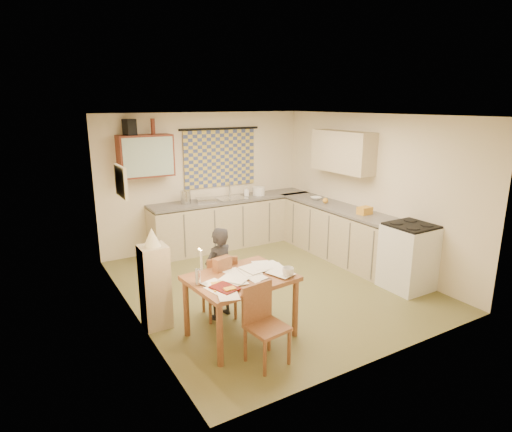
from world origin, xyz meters
TOP-DOWN VIEW (x-y plane):
  - floor at (0.00, 0.00)m, footprint 4.00×4.50m
  - ceiling at (0.00, 0.00)m, footprint 4.00×4.50m
  - wall_back at (0.00, 2.26)m, footprint 4.00×0.02m
  - wall_front at (0.00, -2.26)m, footprint 4.00×0.02m
  - wall_left at (-2.01, 0.00)m, footprint 0.02×4.50m
  - wall_right at (2.01, 0.00)m, footprint 0.02×4.50m
  - window_blind at (0.30, 2.22)m, footprint 1.45×0.03m
  - curtain_rod at (0.30, 2.20)m, footprint 1.60×0.04m
  - wall_cabinet at (-1.15, 2.08)m, footprint 0.90×0.34m
  - wall_cabinet_glass at (-1.15, 1.91)m, footprint 0.84×0.02m
  - upper_cabinet_right at (1.83, 0.55)m, footprint 0.34×1.30m
  - framed_print at (-1.97, 0.40)m, footprint 0.04×0.50m
  - print_canvas at (-1.95, 0.40)m, footprint 0.01×0.42m
  - counter_back at (0.47, 1.95)m, footprint 3.30×0.62m
  - counter_right at (1.70, 0.32)m, footprint 0.62×2.95m
  - stove at (1.70, -1.13)m, footprint 0.63×0.63m
  - sink at (0.39, 1.95)m, footprint 0.56×0.46m
  - tap at (0.45, 2.13)m, footprint 0.03×0.03m
  - dish_rack at (-0.13, 1.95)m, footprint 0.42×0.38m
  - kettle at (-0.52, 1.95)m, footprint 0.23×0.23m
  - mixing_bowl at (0.99, 1.95)m, footprint 0.26×0.26m
  - soap_bottle at (0.74, 2.00)m, footprint 0.14×0.14m
  - bowl at (1.70, 1.06)m, footprint 0.30×0.30m
  - orange_bag at (1.70, -0.19)m, footprint 0.23×0.17m
  - fruit_orange at (1.65, 0.73)m, footprint 0.10×0.10m
  - speaker at (-1.38, 2.08)m, footprint 0.20×0.23m
  - bottle_green at (-1.32, 2.08)m, footprint 0.09×0.09m
  - bottle_brown at (-1.00, 2.08)m, footprint 0.08×0.08m
  - dining_table at (-1.06, -1.07)m, footprint 1.22×0.98m
  - chair_far at (-1.07, -0.51)m, footprint 0.44×0.44m
  - chair_near at (-1.09, -1.67)m, footprint 0.43×0.43m
  - person at (-1.07, -0.52)m, footprint 0.61×0.55m
  - shelf_stand at (-1.84, -0.35)m, footprint 0.32×0.30m
  - lampshade at (-1.84, -0.35)m, footprint 0.20×0.20m
  - letter_rack at (-1.15, -0.80)m, footprint 0.24×0.15m
  - mug at (-0.59, -1.35)m, footprint 0.18×0.18m
  - magazine at (-1.48, -1.33)m, footprint 0.37×0.40m
  - book at (-1.47, -1.20)m, footprint 0.30×0.33m
  - orange_box at (-1.35, -1.37)m, footprint 0.12×0.08m
  - eyeglasses at (-0.88, -1.33)m, footprint 0.14×0.07m
  - candle_holder at (-1.57, -1.05)m, footprint 0.06×0.06m
  - candle at (-1.54, -1.08)m, footprint 0.03×0.03m
  - candle_flame at (-1.55, -1.07)m, footprint 0.02×0.02m
  - papers at (-0.94, -1.11)m, footprint 1.10×0.85m

SIDE VIEW (x-z plane):
  - floor at x=0.00m, z-range -0.02..0.00m
  - chair_near at x=-1.09m, z-range -0.16..0.68m
  - chair_far at x=-1.07m, z-range -0.16..0.69m
  - dining_table at x=-1.06m, z-range 0.00..0.75m
  - counter_right at x=1.70m, z-range -0.01..0.91m
  - counter_back at x=0.47m, z-range -0.01..0.91m
  - stove at x=1.70m, z-range 0.00..0.98m
  - shelf_stand at x=-1.84m, z-range 0.00..1.04m
  - person at x=-1.07m, z-range 0.00..1.19m
  - eyeglasses at x=-0.88m, z-range 0.75..0.77m
  - book at x=-1.47m, z-range 0.75..0.77m
  - papers at x=-0.94m, z-range 0.75..0.77m
  - magazine at x=-1.48m, z-range 0.75..0.78m
  - orange_box at x=-1.35m, z-range 0.75..0.79m
  - mug at x=-0.59m, z-range 0.75..0.86m
  - letter_rack at x=-1.15m, z-range 0.75..0.91m
  - candle_holder at x=-1.57m, z-range 0.75..0.93m
  - sink at x=0.39m, z-range 0.83..0.93m
  - bowl at x=1.70m, z-range 0.92..0.97m
  - dish_rack at x=-0.13m, z-range 0.92..0.98m
  - fruit_orange at x=1.65m, z-range 0.92..1.02m
  - orange_bag at x=1.70m, z-range 0.92..1.04m
  - mixing_bowl at x=0.99m, z-range 0.92..1.08m
  - soap_bottle at x=0.74m, z-range 0.92..1.11m
  - kettle at x=-0.52m, z-range 0.92..1.16m
  - candle at x=-1.54m, z-range 0.93..1.15m
  - tap at x=0.45m, z-range 0.92..1.20m
  - lampshade at x=-1.84m, z-range 1.04..1.26m
  - candle_flame at x=-1.55m, z-range 1.15..1.17m
  - wall_back at x=0.00m, z-range 0.00..2.50m
  - wall_front at x=0.00m, z-range 0.00..2.50m
  - wall_left at x=-2.01m, z-range 0.00..2.50m
  - wall_right at x=2.01m, z-range 0.00..2.50m
  - window_blind at x=0.30m, z-range 1.12..2.17m
  - framed_print at x=-1.97m, z-range 1.50..1.90m
  - print_canvas at x=-1.95m, z-range 1.54..1.86m
  - wall_cabinet at x=-1.15m, z-range 1.45..2.15m
  - wall_cabinet_glass at x=-1.15m, z-range 1.48..2.12m
  - upper_cabinet_right at x=1.83m, z-range 1.50..2.20m
  - curtain_rod at x=0.30m, z-range 2.18..2.22m
  - speaker at x=-1.38m, z-range 2.15..2.41m
  - bottle_green at x=-1.32m, z-range 2.15..2.41m
  - bottle_brown at x=-1.00m, z-range 2.15..2.41m
  - ceiling at x=0.00m, z-range 2.50..2.52m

